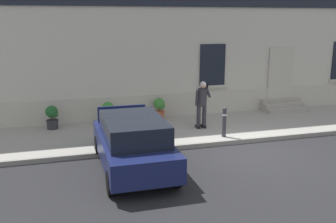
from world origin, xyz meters
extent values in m
plane|color=#232326|center=(0.00, 0.00, 0.00)|extent=(80.00, 80.00, 0.00)
cube|color=#99968E|center=(0.00, 2.80, 0.07)|extent=(24.00, 3.60, 0.15)
cube|color=gray|center=(0.00, 0.94, 0.07)|extent=(24.00, 0.12, 0.15)
cube|color=beige|center=(0.00, 5.30, 3.75)|extent=(24.00, 1.40, 7.50)
cube|color=#BCB7A8|center=(0.00, 4.58, 0.55)|extent=(24.00, 0.08, 1.10)
cube|color=#1E472D|center=(3.71, 4.57, 1.68)|extent=(1.00, 0.08, 2.10)
cube|color=#BCB7A8|center=(3.71, 4.55, 1.73)|extent=(1.16, 0.06, 2.24)
cube|color=black|center=(0.51, 4.57, 2.20)|extent=(1.10, 0.06, 1.70)
cube|color=#BCB7A8|center=(0.51, 4.54, 1.30)|extent=(1.30, 0.12, 0.10)
cube|color=#9E998E|center=(3.71, 3.80, 0.23)|extent=(1.86, 0.32, 0.16)
cube|color=#9E998E|center=(3.71, 4.12, 0.31)|extent=(1.86, 0.32, 0.32)
cube|color=#9E998E|center=(3.71, 4.44, 0.39)|extent=(1.86, 0.32, 0.48)
cube|color=#161E4C|center=(-3.78, -0.28, 0.62)|extent=(1.77, 4.01, 0.64)
cube|color=black|center=(-3.78, -0.43, 1.22)|extent=(1.55, 2.41, 0.56)
cube|color=black|center=(-3.79, 1.73, 0.40)|extent=(1.66, 0.11, 0.20)
cube|color=yellow|center=(-3.79, 1.73, 0.58)|extent=(0.52, 0.02, 0.12)
cube|color=#B21414|center=(-4.54, 1.72, 0.84)|extent=(0.16, 0.04, 0.18)
cube|color=#B21414|center=(-3.03, 1.73, 0.84)|extent=(0.16, 0.04, 0.18)
cube|color=#161E4C|center=(-3.78, 1.47, 1.12)|extent=(1.49, 0.07, 0.60)
cylinder|color=black|center=(-4.57, -1.69, 0.30)|extent=(0.20, 0.60, 0.60)
cylinder|color=black|center=(-2.98, -1.68, 0.30)|extent=(0.20, 0.60, 0.60)
cylinder|color=black|center=(-4.58, 1.11, 0.30)|extent=(0.20, 0.60, 0.60)
cylinder|color=black|center=(-2.99, 1.12, 0.30)|extent=(0.20, 0.60, 0.60)
cylinder|color=#333338|center=(-0.35, 1.35, 0.62)|extent=(0.14, 0.14, 0.95)
sphere|color=#333338|center=(-0.35, 1.35, 1.12)|extent=(0.15, 0.15, 0.15)
cylinder|color=silver|center=(-0.35, 1.35, 0.92)|extent=(0.15, 0.15, 0.06)
cylinder|color=#333338|center=(-3.68, 1.35, 0.62)|extent=(0.14, 0.14, 0.95)
sphere|color=#333338|center=(-3.68, 1.35, 1.12)|extent=(0.15, 0.15, 0.15)
cylinder|color=silver|center=(-3.68, 1.35, 0.92)|extent=(0.15, 0.15, 0.06)
cylinder|color=#2D2D33|center=(-0.82, 2.54, 0.60)|extent=(0.15, 0.15, 0.82)
cube|color=black|center=(-0.82, 2.60, 0.20)|extent=(0.12, 0.28, 0.10)
cylinder|color=#2D2D33|center=(-0.60, 2.54, 0.60)|extent=(0.15, 0.15, 0.82)
cube|color=black|center=(-0.60, 2.60, 0.20)|extent=(0.12, 0.28, 0.10)
cylinder|color=#2D2D33|center=(-0.71, 2.50, 1.32)|extent=(0.34, 0.42, 0.66)
sphere|color=tan|center=(-0.71, 2.44, 1.76)|extent=(0.22, 0.22, 0.22)
sphere|color=silver|center=(-0.71, 2.44, 1.79)|extent=(0.21, 0.21, 0.21)
cylinder|color=#2D2D33|center=(-0.93, 2.47, 1.30)|extent=(0.09, 0.16, 0.57)
cylinder|color=#2D2D33|center=(-0.51, 2.47, 1.52)|extent=(0.09, 0.43, 0.41)
cube|color=black|center=(-0.56, 2.42, 1.74)|extent=(0.07, 0.02, 0.15)
cylinder|color=#2D2D30|center=(-5.94, 3.95, 0.32)|extent=(0.40, 0.40, 0.34)
cylinder|color=#2D2D30|center=(-5.94, 3.95, 0.46)|extent=(0.44, 0.44, 0.05)
cylinder|color=#47331E|center=(-5.94, 3.95, 0.61)|extent=(0.04, 0.04, 0.24)
sphere|color=#1E5628|center=(-5.94, 3.95, 0.79)|extent=(0.44, 0.44, 0.44)
sphere|color=#1E5628|center=(-5.84, 3.90, 0.69)|extent=(0.24, 0.24, 0.24)
cylinder|color=beige|center=(-3.90, 4.06, 0.32)|extent=(0.40, 0.40, 0.34)
cylinder|color=beige|center=(-3.90, 4.06, 0.46)|extent=(0.44, 0.44, 0.05)
cylinder|color=#47331E|center=(-3.90, 4.06, 0.61)|extent=(0.04, 0.04, 0.24)
sphere|color=#387F33|center=(-3.90, 4.06, 0.79)|extent=(0.44, 0.44, 0.44)
sphere|color=#387F33|center=(-3.80, 4.01, 0.69)|extent=(0.24, 0.24, 0.24)
cylinder|color=#B25B38|center=(-1.87, 4.21, 0.32)|extent=(0.40, 0.40, 0.34)
cylinder|color=#B25B38|center=(-1.87, 4.21, 0.46)|extent=(0.44, 0.44, 0.05)
cylinder|color=#47331E|center=(-1.87, 4.21, 0.61)|extent=(0.04, 0.04, 0.24)
sphere|color=#387F33|center=(-1.87, 4.21, 0.79)|extent=(0.44, 0.44, 0.44)
sphere|color=#387F33|center=(-1.77, 4.16, 0.69)|extent=(0.24, 0.24, 0.24)
camera|label=1|loc=(-5.56, -9.99, 4.04)|focal=40.69mm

